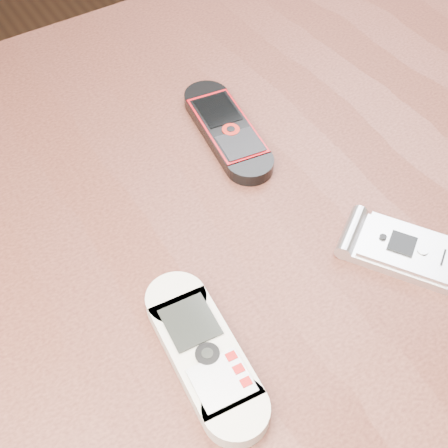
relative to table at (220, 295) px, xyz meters
The scene contains 4 objects.
table is the anchor object (origin of this frame).
nokia_white 0.17m from the table, 127.18° to the right, with size 0.05×0.16×0.02m, color beige.
nokia_black_red 0.17m from the table, 54.75° to the left, with size 0.05×0.16×0.02m, color black.
motorola_razr 0.20m from the table, 40.74° to the right, with size 0.06×0.11×0.02m, color silver.
Camera 1 is at (-0.19, -0.31, 1.20)m, focal length 50.00 mm.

